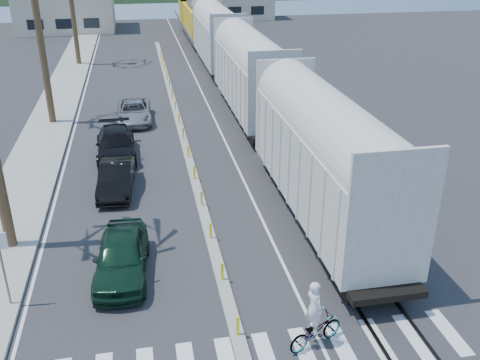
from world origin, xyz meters
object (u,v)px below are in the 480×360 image
(car_lead, at_px, (121,256))
(cyclist, at_px, (315,326))
(car_second, at_px, (116,178))
(street_sign, at_px, (1,258))

(car_lead, distance_m, cyclist, 7.65)
(car_lead, distance_m, car_second, 7.32)
(car_lead, height_order, cyclist, cyclist)
(street_sign, relative_size, car_second, 0.66)
(car_second, bearing_deg, cyclist, -59.28)
(street_sign, xyz_separation_m, cyclist, (9.58, -3.71, -1.24))
(cyclist, bearing_deg, car_second, 4.94)
(street_sign, distance_m, cyclist, 10.35)
(car_second, distance_m, cyclist, 13.72)
(street_sign, xyz_separation_m, car_lead, (3.74, 1.24, -1.18))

